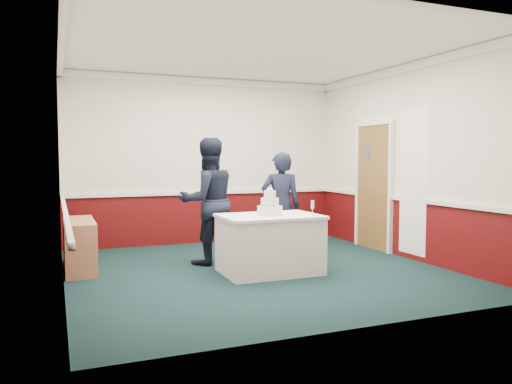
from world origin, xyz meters
name	(u,v)px	position (x,y,z in m)	size (l,w,h in m)	color
ground	(258,271)	(0.00, 0.00, 0.00)	(5.00, 5.00, 0.00)	#112B29
room_shell	(247,130)	(0.08, 0.61, 1.97)	(5.00, 5.00, 3.00)	silver
sideboard	(80,245)	(-2.28, 0.95, 0.35)	(0.41, 1.20, 0.70)	#A3734F
cake_table	(270,244)	(0.10, -0.18, 0.40)	(1.32, 0.92, 0.79)	white
wedding_cake	(270,207)	(0.10, -0.18, 0.90)	(0.35, 0.35, 0.36)	white
cake_knife	(274,217)	(0.07, -0.38, 0.79)	(0.01, 0.22, 0.01)	silver
champagne_flute	(313,205)	(0.60, -0.46, 0.93)	(0.05, 0.05, 0.21)	silver
person_man	(208,201)	(-0.50, 0.72, 0.93)	(0.90, 0.70, 1.85)	black
person_woman	(281,206)	(0.61, 0.56, 0.82)	(0.60, 0.39, 1.65)	black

